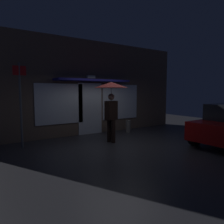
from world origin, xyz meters
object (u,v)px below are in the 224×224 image
Objects in this scene: street_sign_post at (21,101)px; sidewalk_bollard at (111,127)px; sidewalk_bollard_2 at (128,127)px; person_with_umbrella at (111,94)px.

street_sign_post is 3.79m from sidewalk_bollard.
sidewalk_bollard_2 is at bearing 0.90° from street_sign_post.
street_sign_post is at bearing -177.11° from sidewalk_bollard.
sidewalk_bollard is at bearing 2.89° from street_sign_post.
street_sign_post is at bearing -35.84° from person_with_umbrella.
person_with_umbrella reaches higher than sidewalk_bollard_2.
sidewalk_bollard is (3.59, 0.18, -1.23)m from street_sign_post.
street_sign_post is 4.62m from sidewalk_bollard_2.
sidewalk_bollard_2 is at bearing -162.29° from person_with_umbrella.
sidewalk_bollard is 0.87m from sidewalk_bollard_2.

